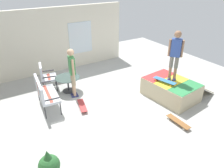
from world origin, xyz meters
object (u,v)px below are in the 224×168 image
at_px(patio_table, 68,81).
at_px(skateboard_by_bench, 82,105).
at_px(patio_bench, 44,92).
at_px(potted_plant, 50,167).
at_px(skateboard_spare, 178,122).
at_px(person_watching, 72,69).
at_px(person_skater, 175,52).
at_px(skateboard_on_ramp, 165,81).
at_px(patio_chair_near_house, 45,75).
at_px(skate_ramp, 171,89).

bearing_deg(patio_table, skateboard_by_bench, 178.19).
distance_m(patio_bench, potted_plant, 2.96).
xyz_separation_m(skateboard_by_bench, skateboard_spare, (-2.27, -2.05, 0.00)).
xyz_separation_m(patio_bench, skateboard_by_bench, (-0.61, -1.01, -0.53)).
xyz_separation_m(patio_bench, person_watching, (0.25, -1.10, 0.42)).
distance_m(patio_table, skateboard_spare, 4.10).
bearing_deg(skateboard_by_bench, patio_table, -1.81).
relative_size(person_skater, skateboard_by_bench, 2.07).
relative_size(patio_table, skateboard_by_bench, 1.09).
relative_size(person_skater, skateboard_on_ramp, 2.07).
bearing_deg(person_watching, patio_bench, 102.86).
height_order(person_watching, person_skater, person_skater).
bearing_deg(patio_chair_near_house, patio_table, -129.60).
bearing_deg(patio_chair_near_house, skateboard_spare, -147.09).
height_order(skate_ramp, person_skater, person_skater).
bearing_deg(person_skater, potted_plant, 105.49).
height_order(patio_bench, person_watching, person_watching).
relative_size(patio_chair_near_house, person_watching, 0.58).
height_order(skate_ramp, potted_plant, potted_plant).
bearing_deg(person_watching, skate_ramp, -123.26).
distance_m(skateboard_spare, skateboard_on_ramp, 1.54).
bearing_deg(potted_plant, patio_table, -26.57).
distance_m(person_skater, skateboard_spare, 2.28).
bearing_deg(patio_table, skate_ramp, -128.40).
bearing_deg(skateboard_by_bench, skateboard_spare, -137.96).
distance_m(patio_table, skateboard_by_bench, 1.33).
height_order(person_skater, skateboard_spare, person_skater).
bearing_deg(patio_table, patio_chair_near_house, 50.40).
bearing_deg(patio_bench, person_watching, -77.14).
height_order(patio_chair_near_house, person_watching, person_watching).
bearing_deg(person_watching, skateboard_on_ramp, -126.18).
xyz_separation_m(person_watching, person_skater, (-1.80, -2.94, 0.61)).
bearing_deg(skateboard_on_ramp, person_skater, -81.21).
bearing_deg(skateboard_by_bench, skate_ramp, -109.14).
bearing_deg(person_watching, person_skater, -121.38).
bearing_deg(skateboard_spare, person_watching, 32.00).
relative_size(person_skater, potted_plant, 1.85).
bearing_deg(skateboard_spare, skateboard_on_ramp, -24.71).
relative_size(patio_chair_near_house, skateboard_on_ramp, 1.24).
bearing_deg(patio_bench, patio_table, -56.95).
bearing_deg(patio_table, person_watching, -173.62).
bearing_deg(potted_plant, person_watching, -30.34).
distance_m(patio_chair_near_house, potted_plant, 4.24).
xyz_separation_m(patio_chair_near_house, person_skater, (-2.77, -3.64, 1.03)).
bearing_deg(person_skater, patio_table, 53.32).
height_order(patio_table, skateboard_spare, patio_table).
bearing_deg(skateboard_by_bench, patio_chair_near_house, 18.41).
distance_m(skate_ramp, person_watching, 3.53).
bearing_deg(skateboard_spare, potted_plant, 89.81).
bearing_deg(patio_bench, person_skater, -110.90).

